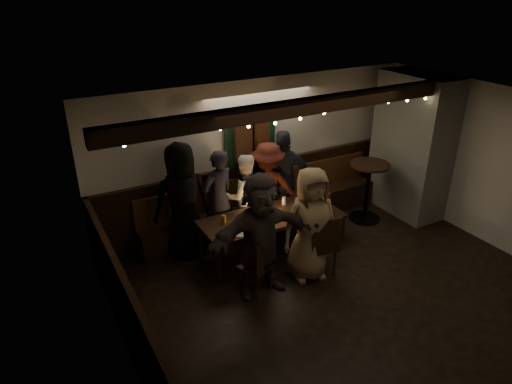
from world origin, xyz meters
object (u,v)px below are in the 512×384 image
high_top (368,185)px  person_g (310,225)px  chair_near_right (322,243)px  person_a (183,201)px  dining_table (262,221)px  person_c (244,196)px  person_e (283,180)px  chair_near_left (260,263)px  chair_end (326,210)px  person_f (261,235)px  person_b (218,198)px  person_d (267,188)px

high_top → person_g: size_ratio=0.63×
chair_near_right → person_a: person_a is taller
chair_near_right → person_g: 0.36m
dining_table → person_c: size_ratio=1.31×
dining_table → person_e: person_e is taller
chair_near_left → chair_end: chair_end is taller
person_f → person_g: (0.79, -0.03, -0.03)m
person_b → person_e: person_e is taller
high_top → chair_end: bearing=-170.4°
high_top → person_e: 1.57m
chair_near_left → person_e: size_ratio=0.49×
chair_end → chair_near_left: bearing=-155.6°
chair_near_left → chair_end: (1.73, 0.78, 0.04)m
chair_near_left → person_b: person_b is taller
dining_table → high_top: size_ratio=1.77×
high_top → person_d: bearing=163.6°
person_f → person_g: bearing=-1.3°
chair_near_left → high_top: 2.95m
person_b → person_f: size_ratio=0.91×
chair_end → person_b: size_ratio=0.57×
person_e → person_g: 1.60m
chair_near_left → person_c: (0.55, 1.52, 0.26)m
chair_near_right → person_c: 1.68m
person_b → dining_table: bearing=105.3°
person_d → chair_near_left: bearing=76.5°
high_top → person_d: size_ratio=0.68×
person_d → person_e: size_ratio=0.92×
dining_table → chair_near_left: chair_near_left is taller
chair_end → person_a: (-2.27, 0.71, 0.41)m
person_b → person_e: bearing=164.9°
person_b → person_a: bearing=-13.8°
person_b → person_c: bearing=165.1°
person_d → chair_near_right: bearing=110.6°
chair_near_right → high_top: high_top is taller
high_top → person_g: person_g is taller
person_c → person_e: size_ratio=0.84×
chair_near_left → person_b: 1.56m
person_b → person_c: person_b is taller
person_d → person_c: bearing=15.8°
chair_near_right → high_top: (1.77, 1.04, 0.13)m
person_b → chair_end: bearing=140.5°
person_c → person_e: 0.79m
chair_near_left → high_top: (2.78, 0.96, 0.21)m
dining_table → person_d: bearing=54.3°
dining_table → chair_end: bearing=-1.3°
chair_near_right → person_f: (-0.97, 0.12, 0.34)m
person_a → person_f: 1.57m
high_top → person_g: bearing=-153.9°
dining_table → person_d: 0.85m
chair_near_left → person_a: size_ratio=0.46×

